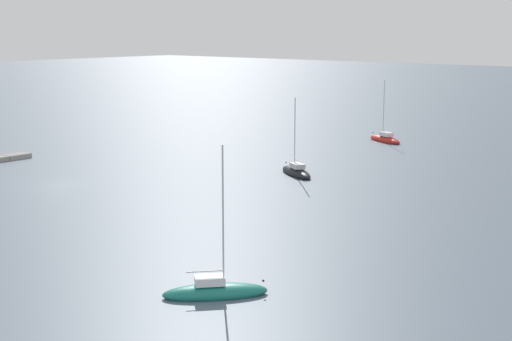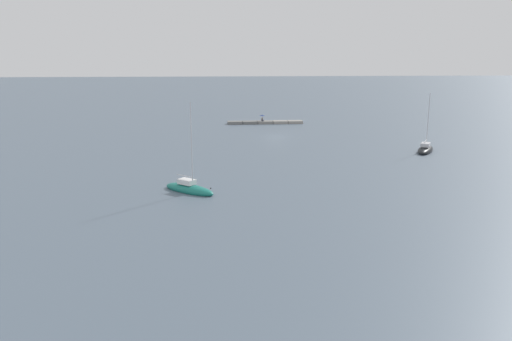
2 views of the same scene
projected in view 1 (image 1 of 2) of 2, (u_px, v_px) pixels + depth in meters
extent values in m
plane|color=slate|center=(57.00, 185.00, 72.76)|extent=(500.00, 500.00, 0.00)
cube|color=gray|center=(16.00, 156.00, 87.37)|extent=(2.84, 2.00, 0.54)
ellipsoid|color=red|center=(385.00, 140.00, 100.24)|extent=(4.46, 6.59, 1.10)
cube|color=silver|center=(386.00, 134.00, 99.80)|extent=(1.78, 2.10, 0.51)
cylinder|color=silver|center=(384.00, 108.00, 99.91)|extent=(0.11, 0.11, 7.36)
cylinder|color=silver|center=(388.00, 130.00, 99.43)|extent=(1.06, 2.06, 0.08)
sphere|color=black|center=(373.00, 133.00, 102.78)|extent=(0.15, 0.15, 0.15)
ellipsoid|color=black|center=(296.00, 173.00, 77.56)|extent=(4.81, 6.34, 1.08)
cube|color=silver|center=(297.00, 166.00, 77.12)|extent=(1.84, 2.07, 0.50)
cylinder|color=silver|center=(295.00, 133.00, 77.26)|extent=(0.11, 0.11, 7.15)
cylinder|color=silver|center=(299.00, 161.00, 76.75)|extent=(1.21, 1.94, 0.08)
sphere|color=black|center=(286.00, 162.00, 80.15)|extent=(0.14, 0.14, 0.14)
ellipsoid|color=#197266|center=(215.00, 293.00, 42.48)|extent=(5.63, 5.21, 1.02)
cube|color=white|center=(210.00, 280.00, 42.29)|extent=(1.94, 1.87, 0.47)
cylinder|color=silver|center=(223.00, 215.00, 41.71)|extent=(0.10, 0.10, 7.92)
cylinder|color=silver|center=(205.00, 271.00, 42.15)|extent=(1.63, 1.43, 0.08)
sphere|color=black|center=(263.00, 281.00, 42.79)|extent=(0.14, 0.14, 0.14)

